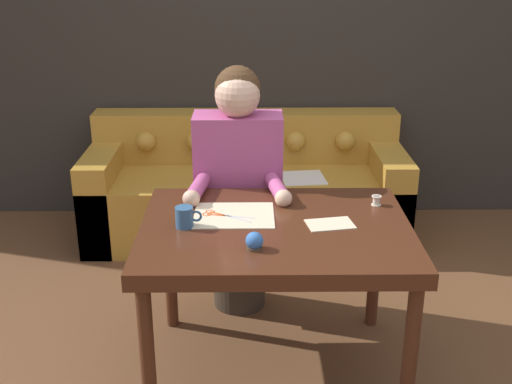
# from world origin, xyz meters

# --- Properties ---
(ground_plane) EXTENTS (16.00, 16.00, 0.00)m
(ground_plane) POSITION_xyz_m (0.00, 0.00, 0.00)
(ground_plane) COLOR brown
(wall_back) EXTENTS (8.00, 0.06, 2.60)m
(wall_back) POSITION_xyz_m (0.00, 1.90, 1.30)
(wall_back) COLOR #2D2823
(wall_back) RESTS_ON ground_plane
(dining_table) EXTENTS (1.15, 0.88, 0.73)m
(dining_table) POSITION_xyz_m (0.00, -0.02, 0.65)
(dining_table) COLOR #472314
(dining_table) RESTS_ON ground_plane
(couch) EXTENTS (2.06, 0.79, 0.78)m
(couch) POSITION_xyz_m (-0.14, 1.50, 0.30)
(couch) COLOR #B7842D
(couch) RESTS_ON ground_plane
(person) EXTENTS (0.50, 0.55, 1.30)m
(person) POSITION_xyz_m (-0.17, 0.56, 0.68)
(person) COLOR #33281E
(person) RESTS_ON ground_plane
(pattern_paper_main) EXTENTS (0.35, 0.29, 0.00)m
(pattern_paper_main) POSITION_xyz_m (-0.18, 0.08, 0.73)
(pattern_paper_main) COLOR beige
(pattern_paper_main) RESTS_ON dining_table
(pattern_paper_offcut) EXTENTS (0.22, 0.16, 0.00)m
(pattern_paper_offcut) POSITION_xyz_m (0.23, -0.02, 0.73)
(pattern_paper_offcut) COLOR beige
(pattern_paper_offcut) RESTS_ON dining_table
(scissors) EXTENTS (0.23, 0.14, 0.01)m
(scissors) POSITION_xyz_m (-0.24, 0.08, 0.73)
(scissors) COLOR silver
(scissors) RESTS_ON dining_table
(mug) EXTENTS (0.11, 0.08, 0.09)m
(mug) POSITION_xyz_m (-0.38, -0.03, 0.78)
(mug) COLOR #335B84
(mug) RESTS_ON dining_table
(thread_spool) EXTENTS (0.04, 0.04, 0.05)m
(thread_spool) POSITION_xyz_m (0.47, 0.20, 0.75)
(thread_spool) COLOR beige
(thread_spool) RESTS_ON dining_table
(pin_cushion) EXTENTS (0.07, 0.07, 0.07)m
(pin_cushion) POSITION_xyz_m (-0.09, -0.25, 0.76)
(pin_cushion) COLOR #4C3828
(pin_cushion) RESTS_ON dining_table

